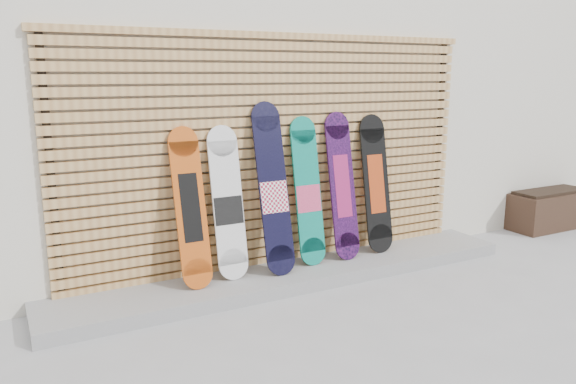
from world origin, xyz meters
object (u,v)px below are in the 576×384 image
object	(u,v)px
planter_box	(549,209)
snowboard_1	(228,204)
snowboard_3	(308,192)
snowboard_0	(190,208)
snowboard_4	(342,186)
snowboard_5	(376,184)
snowboard_2	(273,190)

from	to	relation	value
planter_box	snowboard_1	world-z (taller)	snowboard_1
snowboard_1	snowboard_3	distance (m)	0.82
snowboard_0	snowboard_4	size ratio (longest dim) A/B	0.95
snowboard_4	snowboard_5	bearing A→B (deg)	1.84
planter_box	snowboard_3	distance (m)	3.57
snowboard_4	snowboard_5	size ratio (longest dim) A/B	1.03
snowboard_2	snowboard_5	bearing A→B (deg)	2.69
snowboard_0	snowboard_2	size ratio (longest dim) A/B	0.88
planter_box	snowboard_5	xyz separation A→B (m)	(-2.71, 0.02, 0.58)
snowboard_1	snowboard_4	world-z (taller)	snowboard_4
snowboard_1	snowboard_4	distance (m)	1.21
snowboard_1	snowboard_5	size ratio (longest dim) A/B	0.97
snowboard_1	snowboard_2	size ratio (longest dim) A/B	0.87
snowboard_2	snowboard_3	world-z (taller)	snowboard_2
snowboard_0	snowboard_1	xyz separation A→B (m)	(0.36, 0.03, -0.01)
snowboard_0	planter_box	bearing A→B (deg)	0.22
snowboard_2	snowboard_3	distance (m)	0.41
snowboard_1	snowboard_3	size ratio (longest dim) A/B	0.97
snowboard_4	snowboard_2	bearing A→B (deg)	-176.85
planter_box	snowboard_4	size ratio (longest dim) A/B	0.76
snowboard_1	snowboard_4	bearing A→B (deg)	-0.50
snowboard_5	snowboard_4	bearing A→B (deg)	-178.16
planter_box	snowboard_5	bearing A→B (deg)	179.63
snowboard_0	snowboard_2	bearing A→B (deg)	-1.58
snowboard_2	snowboard_3	bearing A→B (deg)	7.60
planter_box	snowboard_0	size ratio (longest dim) A/B	0.80
snowboard_0	snowboard_1	distance (m)	0.36
snowboard_3	snowboard_5	distance (m)	0.81
snowboard_0	snowboard_2	world-z (taller)	snowboard_2
snowboard_0	snowboard_1	bearing A→B (deg)	5.13
snowboard_1	snowboard_2	distance (m)	0.44
snowboard_1	snowboard_5	xyz separation A→B (m)	(1.63, 0.00, 0.03)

